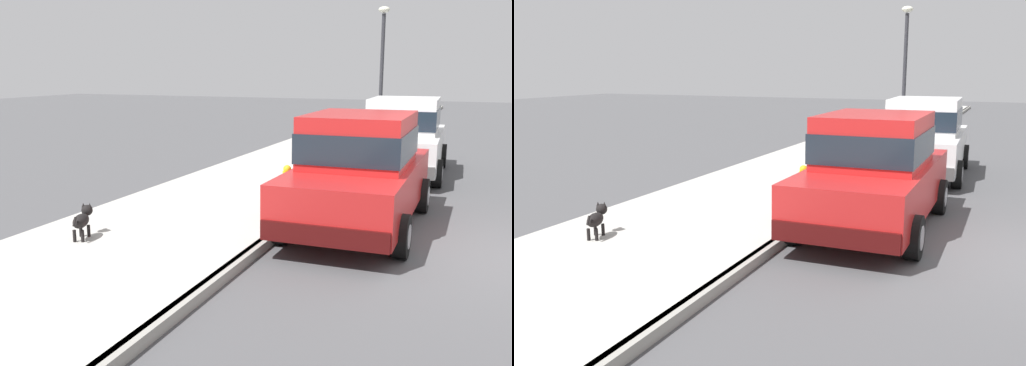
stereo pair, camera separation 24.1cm
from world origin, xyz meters
The scene contains 8 objects.
ground_plane centered at (0.00, 0.00, 0.00)m, with size 80.00×80.00×0.00m, color #4C4C4F.
curb centered at (-3.20, 0.00, 0.07)m, with size 0.16×64.00×0.14m, color gray.
sidewalk centered at (-5.00, 0.00, 0.07)m, with size 3.60×64.00×0.14m, color #B7B5AD.
car_red_sedan centered at (-2.16, 0.75, 0.98)m, with size 2.06×4.61×1.92m.
car_white_sedan centered at (-2.16, 5.96, 0.98)m, with size 2.16×4.67×1.92m.
dog_black centered at (-5.74, -1.89, 0.43)m, with size 0.35×0.73×0.49m.
fire_hydrant centered at (-3.65, 1.41, 0.48)m, with size 0.34×0.24×0.72m.
street_lamp centered at (-3.55, 10.41, 2.91)m, with size 0.36×0.36×4.42m.
Camera 1 is at (-0.24, -8.51, 2.64)m, focal length 39.93 mm.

